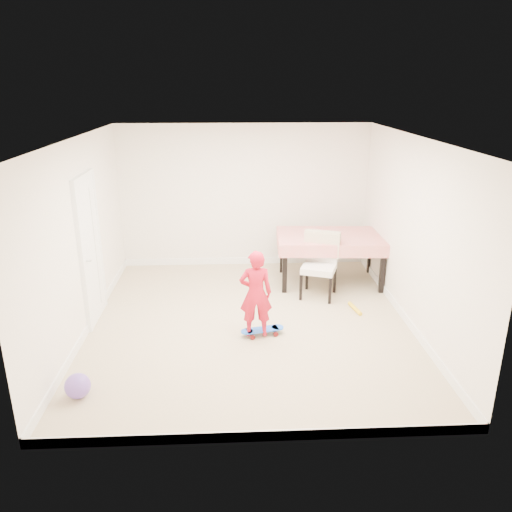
{
  "coord_description": "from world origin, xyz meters",
  "views": [
    {
      "loc": [
        -0.23,
        -6.43,
        3.27
      ],
      "look_at": [
        0.1,
        0.2,
        0.95
      ],
      "focal_mm": 35.0,
      "sensor_mm": 36.0,
      "label": 1
    }
  ],
  "objects_px": {
    "child": "(256,296)",
    "balloon": "(78,386)",
    "dining_chair": "(319,266)",
    "skateboard": "(262,332)",
    "dining_table": "(330,259)"
  },
  "relations": [
    {
      "from": "child",
      "to": "skateboard",
      "type": "bearing_deg",
      "value": -158.59
    },
    {
      "from": "child",
      "to": "balloon",
      "type": "bearing_deg",
      "value": 31.11
    },
    {
      "from": "dining_chair",
      "to": "child",
      "type": "height_order",
      "value": "child"
    },
    {
      "from": "dining_table",
      "to": "balloon",
      "type": "height_order",
      "value": "dining_table"
    },
    {
      "from": "dining_chair",
      "to": "dining_table",
      "type": "bearing_deg",
      "value": 84.54
    },
    {
      "from": "dining_chair",
      "to": "child",
      "type": "bearing_deg",
      "value": -108.88
    },
    {
      "from": "dining_table",
      "to": "skateboard",
      "type": "relative_size",
      "value": 2.96
    },
    {
      "from": "skateboard",
      "to": "dining_table",
      "type": "bearing_deg",
      "value": 42.96
    },
    {
      "from": "dining_chair",
      "to": "balloon",
      "type": "xyz_separation_m",
      "value": [
        -3.07,
        -2.59,
        -0.38
      ]
    },
    {
      "from": "dining_chair",
      "to": "balloon",
      "type": "distance_m",
      "value": 4.04
    },
    {
      "from": "dining_chair",
      "to": "balloon",
      "type": "relative_size",
      "value": 3.69
    },
    {
      "from": "dining_table",
      "to": "skateboard",
      "type": "height_order",
      "value": "dining_table"
    },
    {
      "from": "dining_table",
      "to": "balloon",
      "type": "xyz_separation_m",
      "value": [
        -3.37,
        -3.19,
        -0.28
      ]
    },
    {
      "from": "skateboard",
      "to": "child",
      "type": "bearing_deg",
      "value": -169.98
    },
    {
      "from": "dining_chair",
      "to": "skateboard",
      "type": "distance_m",
      "value": 1.66
    }
  ]
}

